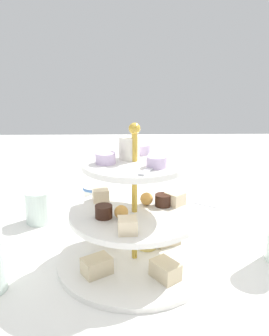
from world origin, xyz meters
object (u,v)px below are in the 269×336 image
Objects in this scene: tiered_serving_stand at (135,224)px; water_glass_short_left at (39,207)px; butter_knife_right at (187,200)px; teacup_with_saucer at (94,196)px.

tiered_serving_stand is 3.77× the size of water_glass_short_left.
water_glass_short_left is 0.45× the size of butter_knife_right.
teacup_with_saucer is (0.10, -0.12, -0.01)m from water_glass_short_left.
tiered_serving_stand is 1.69× the size of butter_knife_right.
tiered_serving_stand is 0.30m from teacup_with_saucer.
water_glass_short_left is at bearing 49.43° from butter_knife_right.
tiered_serving_stand is at bearing -160.35° from teacup_with_saucer.
tiered_serving_stand reaches higher than teacup_with_saucer.
water_glass_short_left is 0.16m from teacup_with_saucer.
teacup_with_saucer is at bearing 19.65° from tiered_serving_stand.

